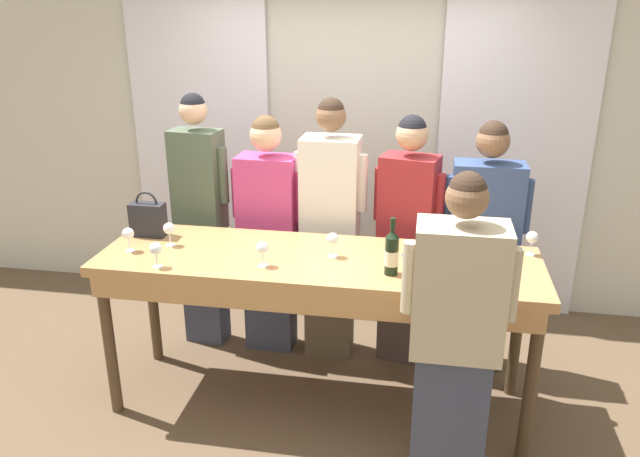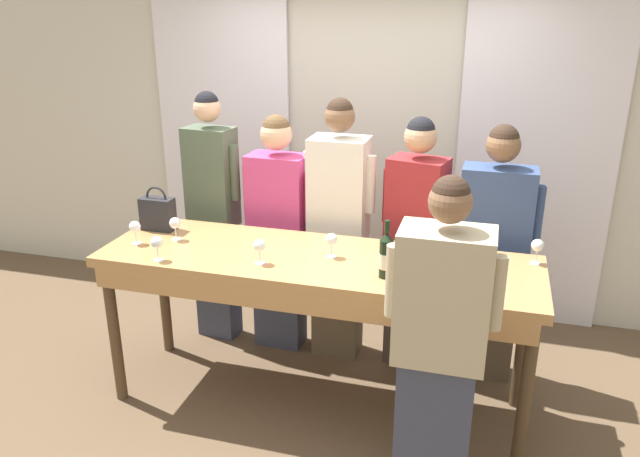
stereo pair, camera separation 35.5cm
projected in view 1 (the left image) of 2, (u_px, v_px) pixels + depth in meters
The scene contains 20 objects.
ground_plane at pixel (318, 401), 4.01m from camera, with size 18.00×18.00×0.00m, color brown.
wall_back at pixel (353, 135), 4.98m from camera, with size 12.00×0.06×2.80m.
curtain_panel_left at pixel (202, 138), 5.14m from camera, with size 1.14×0.03×2.69m.
curtain_panel_right at pixel (514, 150), 4.74m from camera, with size 1.14×0.03×2.69m.
tasting_bar at pixel (317, 274), 3.67m from camera, with size 2.60×0.77×1.01m.
wine_bottle at pixel (392, 253), 3.39m from camera, with size 0.08×0.08×0.33m.
handbag at pixel (148, 219), 3.95m from camera, with size 0.22×0.11×0.29m.
wine_glass_front_left at pixel (128, 234), 3.70m from camera, with size 0.07×0.07×0.15m.
wine_glass_front_mid at pixel (169, 229), 3.79m from camera, with size 0.07×0.07×0.15m.
wine_glass_front_right at pixel (333, 240), 3.62m from camera, with size 0.07×0.07×0.15m.
wine_glass_center_left at pixel (156, 249), 3.48m from camera, with size 0.07×0.07×0.15m.
wine_glass_center_mid at pixel (532, 238), 3.65m from camera, with size 0.07×0.07×0.15m.
wine_glass_center_right at pixel (262, 249), 3.50m from camera, with size 0.07×0.07×0.15m.
pen at pixel (404, 259), 3.62m from camera, with size 0.04×0.14×0.01m.
guest_olive_jacket at pixel (201, 218), 4.41m from camera, with size 0.46×0.25×1.85m.
guest_pink_top at pixel (269, 233), 4.36m from camera, with size 0.51×0.26×1.71m.
guest_cream_sweater at pixel (330, 230), 4.27m from camera, with size 0.50×0.28×1.84m.
guest_striped_shirt at pixel (407, 239), 4.20m from camera, with size 0.48×0.32×1.74m.
guest_navy_coat at pixel (483, 247), 4.12m from camera, with size 0.56×0.24×1.72m.
host_pouring at pixel (455, 342), 3.02m from camera, with size 0.54×0.27×1.72m.
Camera 1 is at (0.59, -3.32, 2.43)m, focal length 35.00 mm.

